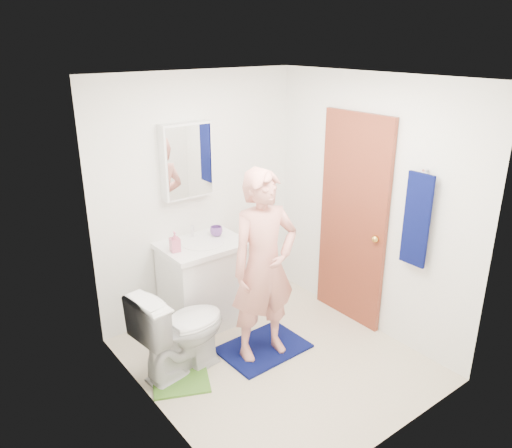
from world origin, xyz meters
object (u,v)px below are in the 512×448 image
(medicine_cabinet, at_px, (187,161))
(toilet, at_px, (181,329))
(man, at_px, (264,266))
(toothbrush_cup, at_px, (216,231))
(vanity_cabinet, at_px, (204,285))
(soap_dispenser, at_px, (175,242))
(towel, at_px, (417,220))

(medicine_cabinet, relative_size, toilet, 0.87)
(man, bearing_deg, toothbrush_cup, 93.11)
(vanity_cabinet, height_order, soap_dispenser, soap_dispenser)
(toilet, relative_size, man, 0.48)
(medicine_cabinet, height_order, toilet, medicine_cabinet)
(towel, bearing_deg, toothbrush_cup, 122.26)
(medicine_cabinet, xyz_separation_m, toilet, (-0.56, -0.78, -1.20))
(toothbrush_cup, bearing_deg, soap_dispenser, -169.95)
(vanity_cabinet, distance_m, soap_dispenser, 0.62)
(medicine_cabinet, xyz_separation_m, toothbrush_cup, (0.20, -0.16, -0.70))
(medicine_cabinet, relative_size, towel, 0.87)
(soap_dispenser, distance_m, toothbrush_cup, 0.51)
(toothbrush_cup, height_order, man, man)
(toilet, distance_m, soap_dispenser, 0.81)
(medicine_cabinet, height_order, toothbrush_cup, medicine_cabinet)
(vanity_cabinet, height_order, man, man)
(soap_dispenser, bearing_deg, toilet, -116.37)
(medicine_cabinet, bearing_deg, toilet, -125.87)
(toothbrush_cup, relative_size, man, 0.07)
(vanity_cabinet, distance_m, toothbrush_cup, 0.54)
(toilet, height_order, soap_dispenser, soap_dispenser)
(toilet, relative_size, toothbrush_cup, 6.61)
(towel, xyz_separation_m, soap_dispenser, (-1.48, 1.46, -0.31))
(medicine_cabinet, distance_m, soap_dispenser, 0.76)
(man, bearing_deg, toilet, 170.03)
(towel, height_order, soap_dispenser, towel)
(vanity_cabinet, xyz_separation_m, towel, (1.18, -1.48, 0.85))
(vanity_cabinet, relative_size, toothbrush_cup, 6.57)
(medicine_cabinet, distance_m, toothbrush_cup, 0.75)
(vanity_cabinet, xyz_separation_m, toilet, (-0.56, -0.56, 0.00))
(toothbrush_cup, xyz_separation_m, man, (-0.08, -0.85, -0.03))
(medicine_cabinet, distance_m, man, 1.25)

